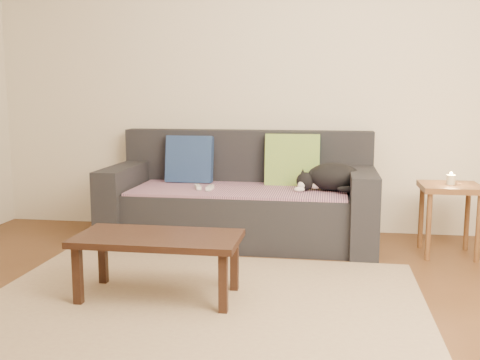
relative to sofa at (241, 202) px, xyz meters
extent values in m
plane|color=brown|center=(0.00, -1.57, -0.31)|extent=(4.50, 4.50, 0.00)
cube|color=beige|center=(0.00, 0.43, 0.99)|extent=(4.50, 0.04, 2.60)
cube|color=#232328|center=(0.00, -0.07, -0.10)|extent=(1.70, 0.78, 0.42)
cube|color=#232328|center=(0.00, 0.33, 0.34)|extent=(2.10, 0.18, 0.45)
cube|color=#232328|center=(-0.95, -0.07, -0.01)|extent=(0.20, 0.90, 0.60)
cube|color=#232328|center=(0.95, -0.07, -0.01)|extent=(0.20, 0.90, 0.60)
cube|color=#3E2A4F|center=(0.00, -0.09, 0.12)|extent=(1.66, 0.74, 0.02)
cube|color=#121E4D|center=(-0.47, 0.17, 0.32)|extent=(0.39, 0.16, 0.40)
cube|color=#0C524E|center=(0.40, 0.17, 0.32)|extent=(0.44, 0.16, 0.45)
ellipsoid|color=black|center=(0.73, -0.07, 0.24)|extent=(0.49, 0.44, 0.21)
sphere|color=black|center=(0.52, -0.12, 0.20)|extent=(0.18, 0.18, 0.14)
sphere|color=white|center=(0.49, -0.17, 0.18)|extent=(0.08, 0.08, 0.06)
ellipsoid|color=black|center=(0.83, -0.23, 0.17)|extent=(0.17, 0.11, 0.05)
cube|color=white|center=(-0.32, -0.17, 0.15)|extent=(0.09, 0.15, 0.03)
cube|color=white|center=(-0.21, -0.19, 0.15)|extent=(0.04, 0.15, 0.03)
cube|color=brown|center=(1.57, -0.18, 0.19)|extent=(0.42, 0.42, 0.04)
cylinder|color=brown|center=(1.40, -0.34, -0.07)|extent=(0.04, 0.04, 0.48)
cylinder|color=brown|center=(1.73, -0.34, -0.07)|extent=(0.04, 0.04, 0.48)
cylinder|color=brown|center=(1.40, -0.01, -0.07)|extent=(0.04, 0.04, 0.48)
cylinder|color=brown|center=(1.73, -0.01, -0.07)|extent=(0.04, 0.04, 0.48)
cylinder|color=beige|center=(1.57, -0.18, 0.25)|extent=(0.06, 0.06, 0.07)
sphere|color=#FFBF59|center=(1.57, -0.18, 0.30)|extent=(0.02, 0.02, 0.02)
cube|color=tan|center=(0.00, -1.42, -0.30)|extent=(2.50, 1.80, 0.01)
cube|color=black|center=(-0.26, -1.38, 0.05)|extent=(0.94, 0.47, 0.04)
cube|color=black|center=(-0.68, -1.56, -0.14)|extent=(0.05, 0.05, 0.34)
cube|color=black|center=(0.15, -1.56, -0.14)|extent=(0.05, 0.05, 0.34)
cube|color=black|center=(-0.68, -1.20, -0.14)|extent=(0.05, 0.05, 0.34)
cube|color=black|center=(0.15, -1.20, -0.14)|extent=(0.05, 0.05, 0.34)
camera|label=1|loc=(0.69, -4.38, 0.86)|focal=42.00mm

